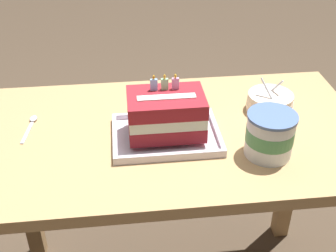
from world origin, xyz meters
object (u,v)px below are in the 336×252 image
Objects in this scene: birthday_cake at (166,114)px; ice_cream_tub at (270,134)px; bowl_stack at (270,102)px; serving_spoon_near_tray at (32,122)px; foil_tray at (166,136)px.

ice_cream_tub is at bearing -21.30° from birthday_cake.
bowl_stack is at bearing 71.54° from ice_cream_tub.
bowl_stack is 0.74m from serving_spoon_near_tray.
bowl_stack is (0.34, 0.11, 0.02)m from foil_tray.
birthday_cake is at bearing 158.70° from ice_cream_tub.
ice_cream_tub is 0.93× the size of serving_spoon_near_tray.
birthday_cake reaches higher than ice_cream_tub.
foil_tray is 0.36m from bowl_stack.
birthday_cake is 0.37m from bowl_stack.
foil_tray is 0.29m from ice_cream_tub.
birthday_cake is 1.48× the size of serving_spoon_near_tray.
birthday_cake reaches higher than bowl_stack.
ice_cream_tub is at bearing -18.73° from serving_spoon_near_tray.
bowl_stack is at bearing 18.52° from foil_tray.
foil_tray is at bearing -90.00° from birthday_cake.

